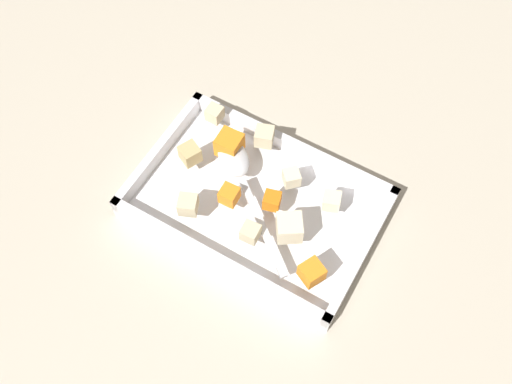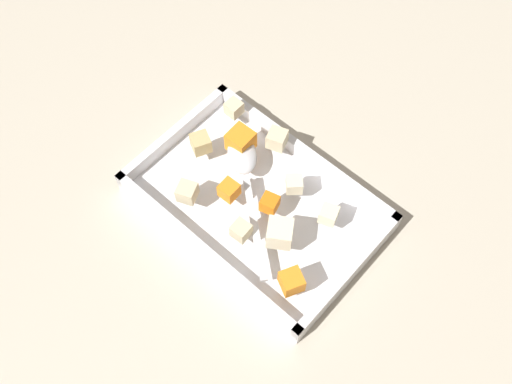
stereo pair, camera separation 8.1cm
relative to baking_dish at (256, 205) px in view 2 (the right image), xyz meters
The scene contains 15 objects.
ground_plane 0.02m from the baking_dish, 164.12° to the left, with size 4.00×4.00×0.00m, color #BCB29E.
baking_dish is the anchor object (origin of this frame).
carrot_chunk_near_right 0.09m from the baking_dish, 147.40° to the left, with size 0.03×0.03×0.03m, color orange.
carrot_chunk_corner_nw 0.05m from the baking_dish, ahead, with size 0.02×0.02×0.02m, color orange.
carrot_chunk_mid_right 0.05m from the baking_dish, 140.87° to the right, with size 0.02×0.02×0.02m, color orange.
carrot_chunk_far_right 0.14m from the baking_dish, 28.98° to the right, with size 0.03×0.03×0.03m, color orange.
potato_chunk_far_left 0.11m from the baking_dish, 22.01° to the left, with size 0.02×0.02×0.02m, color beige.
potato_chunk_back_center 0.15m from the baking_dish, 145.16° to the left, with size 0.02×0.02×0.02m, color beige.
potato_chunk_heap_top 0.12m from the baking_dish, behind, with size 0.03×0.03×0.03m, color tan.
potato_chunk_under_handle 0.07m from the baking_dish, 54.68° to the left, with size 0.02×0.02×0.02m, color beige.
potato_chunk_corner_sw 0.09m from the baking_dish, 22.28° to the right, with size 0.03×0.03×0.03m, color beige.
potato_chunk_corner_ne 0.07m from the baking_dish, 66.65° to the right, with size 0.02×0.02×0.02m, color beige.
potato_chunk_near_spoon 0.10m from the baking_dish, 137.09° to the right, with size 0.03×0.03×0.03m, color beige.
potato_chunk_corner_se 0.10m from the baking_dish, 112.54° to the left, with size 0.03×0.03×0.03m, color beige.
serving_spoon 0.06m from the baking_dish, 152.24° to the left, with size 0.19×0.16×0.02m.
Camera 2 is at (0.28, -0.30, 0.76)m, focal length 41.61 mm.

